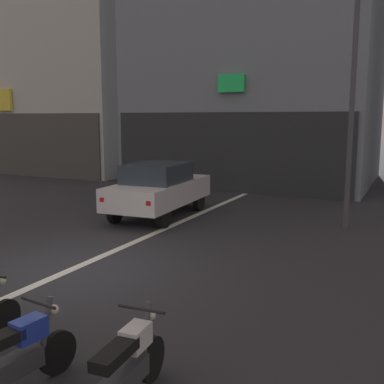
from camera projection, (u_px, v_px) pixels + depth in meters
ground_plane at (69, 271)px, 9.02m from camera, size 120.00×120.00×0.00m
lane_centre_line at (199, 214)px, 14.34m from camera, size 0.20×18.00×0.01m
building_corner_left at (76, 36)px, 26.01m from camera, size 9.21×8.02×15.16m
building_mid_block at (262, 1)px, 21.15m from camera, size 10.39×8.78×16.61m
car_white_crossing_near at (159, 188)px, 13.85m from camera, size 2.02×4.20×1.64m
street_lamp at (354, 62)px, 11.89m from camera, size 0.36×0.36×7.30m
motorcycle_blue_row_centre at (15, 358)px, 4.86m from camera, size 0.55×1.67×0.98m
motorcycle_white_row_right_mid at (127, 368)px, 4.66m from camera, size 0.55×1.67×0.98m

